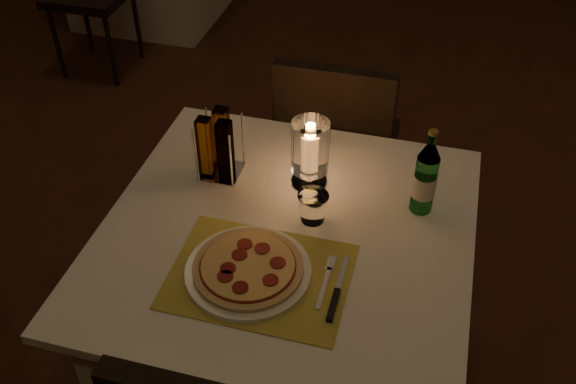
% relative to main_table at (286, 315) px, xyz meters
% --- Properties ---
extents(floor, '(8.00, 10.00, 0.02)m').
position_rel_main_table_xyz_m(floor, '(0.23, 0.58, -0.38)').
color(floor, '#472416').
rests_on(floor, ground).
extents(main_table, '(1.00, 1.00, 0.74)m').
position_rel_main_table_xyz_m(main_table, '(0.00, 0.00, 0.00)').
color(main_table, white).
rests_on(main_table, ground).
extents(chair_far, '(0.42, 0.42, 0.90)m').
position_rel_main_table_xyz_m(chair_far, '(-0.00, 0.71, 0.18)').
color(chair_far, black).
rests_on(chair_far, ground).
extents(placemat, '(0.45, 0.34, 0.00)m').
position_rel_main_table_xyz_m(placemat, '(-0.02, -0.18, 0.37)').
color(placemat, gold).
rests_on(placemat, main_table).
extents(plate, '(0.32, 0.32, 0.01)m').
position_rel_main_table_xyz_m(plate, '(-0.05, -0.18, 0.38)').
color(plate, white).
rests_on(plate, placemat).
extents(pizza, '(0.28, 0.28, 0.02)m').
position_rel_main_table_xyz_m(pizza, '(-0.05, -0.18, 0.39)').
color(pizza, '#D8B77F').
rests_on(pizza, plate).
extents(fork, '(0.02, 0.18, 0.00)m').
position_rel_main_table_xyz_m(fork, '(0.15, -0.15, 0.37)').
color(fork, silver).
rests_on(fork, placemat).
extents(knife, '(0.02, 0.22, 0.01)m').
position_rel_main_table_xyz_m(knife, '(0.18, -0.21, 0.37)').
color(knife, black).
rests_on(knife, placemat).
extents(tumbler, '(0.09, 0.09, 0.09)m').
position_rel_main_table_xyz_m(tumbler, '(0.06, 0.06, 0.41)').
color(tumbler, white).
rests_on(tumbler, main_table).
extents(water_bottle, '(0.06, 0.06, 0.27)m').
position_rel_main_table_xyz_m(water_bottle, '(0.34, 0.18, 0.47)').
color(water_bottle, '#5EAF73').
rests_on(water_bottle, main_table).
extents(hurricane_candle, '(0.11, 0.11, 0.21)m').
position_rel_main_table_xyz_m(hurricane_candle, '(0.01, 0.21, 0.49)').
color(hurricane_candle, white).
rests_on(hurricane_candle, main_table).
extents(cruet_caddy, '(0.12, 0.12, 0.21)m').
position_rel_main_table_xyz_m(cruet_caddy, '(-0.26, 0.18, 0.46)').
color(cruet_caddy, white).
rests_on(cruet_caddy, main_table).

